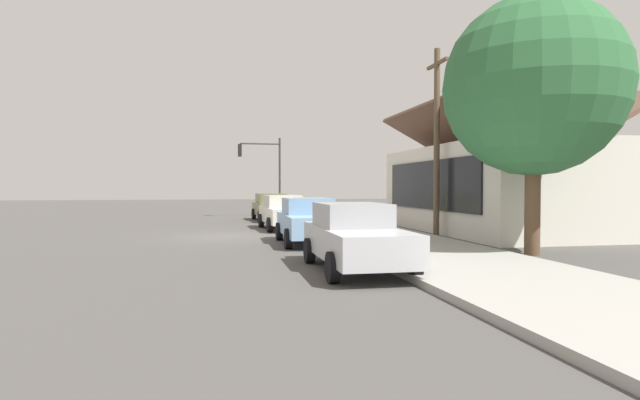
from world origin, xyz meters
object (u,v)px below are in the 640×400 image
(car_skyblue, at_px, (309,220))
(fire_hydrant_red, at_px, (317,218))
(car_olive, at_px, (272,207))
(utility_pole_wooden, at_px, (437,138))
(shade_tree, at_px, (534,87))
(car_ivory, at_px, (283,212))
(traffic_light_main, at_px, (264,164))
(car_silver, at_px, (355,236))

(car_skyblue, bearing_deg, fire_hydrant_red, 167.21)
(car_olive, bearing_deg, fire_hydrant_red, 10.42)
(car_skyblue, bearing_deg, utility_pole_wooden, 106.13)
(shade_tree, bearing_deg, car_olive, -160.58)
(car_olive, relative_size, car_ivory, 1.01)
(car_olive, height_order, utility_pole_wooden, utility_pole_wooden)
(utility_pole_wooden, xyz_separation_m, fire_hydrant_red, (-4.66, -4.00, -3.43))
(car_ivory, bearing_deg, shade_tree, 26.92)
(car_olive, relative_size, utility_pole_wooden, 0.62)
(shade_tree, distance_m, traffic_light_main, 21.06)
(car_silver, height_order, fire_hydrant_red, car_silver)
(car_silver, distance_m, fire_hydrant_red, 12.11)
(car_olive, xyz_separation_m, utility_pole_wooden, (10.85, 5.49, 3.11))
(car_olive, height_order, shade_tree, shade_tree)
(car_ivory, bearing_deg, utility_pole_wooden, 47.60)
(car_ivory, relative_size, car_silver, 1.01)
(utility_pole_wooden, bearing_deg, car_skyblue, -74.49)
(car_olive, distance_m, car_ivory, 6.24)
(car_silver, relative_size, traffic_light_main, 0.88)
(fire_hydrant_red, bearing_deg, car_silver, -6.62)
(car_olive, distance_m, utility_pole_wooden, 12.55)
(car_ivory, xyz_separation_m, fire_hydrant_red, (-0.06, 1.60, -0.32))
(car_ivory, relative_size, fire_hydrant_red, 6.47)
(car_skyblue, bearing_deg, traffic_light_main, -178.71)
(car_silver, distance_m, shade_tree, 7.24)
(car_skyblue, height_order, fire_hydrant_red, car_skyblue)
(car_olive, distance_m, traffic_light_main, 4.40)
(shade_tree, distance_m, utility_pole_wooden, 5.89)
(car_silver, height_order, utility_pole_wooden, utility_pole_wooden)
(car_olive, bearing_deg, car_silver, -2.83)
(car_olive, relative_size, car_silver, 1.02)
(fire_hydrant_red, bearing_deg, shade_tree, 22.72)
(fire_hydrant_red, bearing_deg, car_ivory, -87.97)
(traffic_light_main, xyz_separation_m, utility_pole_wooden, (14.33, 5.66, 0.44))
(car_silver, relative_size, fire_hydrant_red, 6.43)
(car_ivory, distance_m, traffic_light_main, 10.09)
(utility_pole_wooden, bearing_deg, car_olive, -153.15)
(car_silver, relative_size, shade_tree, 0.61)
(car_olive, distance_m, car_silver, 18.21)
(fire_hydrant_red, bearing_deg, traffic_light_main, -170.26)
(car_skyblue, distance_m, utility_pole_wooden, 6.48)
(car_olive, distance_m, shade_tree, 18.11)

